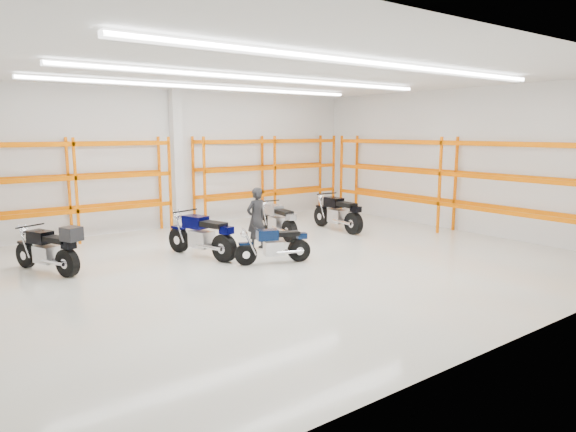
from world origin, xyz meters
TOP-DOWN VIEW (x-y plane):
  - ground at (0.00, 0.00)m, footprint 14.00×14.00m
  - room_shell at (0.00, 0.03)m, footprint 14.02×12.02m
  - motorcycle_main at (-0.16, -0.02)m, footprint 1.81×0.86m
  - motorcycle_back_a at (-4.74, 2.26)m, footprint 1.13×2.11m
  - motorcycle_back_b at (-1.31, 1.53)m, footprint 0.95×2.30m
  - motorcycle_back_c at (1.63, 2.39)m, footprint 0.73×2.17m
  - motorcycle_back_d at (3.83, 2.13)m, footprint 0.78×2.36m
  - standing_man at (0.29, 1.54)m, footprint 0.66×0.48m
  - structural_column at (0.00, 5.82)m, footprint 0.32×0.32m
  - pallet_racking_back_left at (-3.40, 5.48)m, footprint 5.67×0.87m
  - pallet_racking_back_right at (3.40, 5.48)m, footprint 5.67×0.87m
  - pallet_racking_side at (6.48, 0.00)m, footprint 0.87×9.07m

SIDE VIEW (x-z plane):
  - ground at x=0.00m, z-range 0.00..0.00m
  - motorcycle_main at x=-0.16m, z-range -0.03..0.89m
  - motorcycle_back_c at x=1.63m, z-range -0.03..1.03m
  - motorcycle_back_b at x=-1.31m, z-range -0.04..1.12m
  - motorcycle_back_a at x=-4.74m, z-range -0.02..1.11m
  - motorcycle_back_d at x=3.83m, z-range -0.04..1.12m
  - standing_man at x=0.29m, z-range 0.00..1.68m
  - pallet_racking_back_left at x=-3.40m, z-range 0.29..3.29m
  - pallet_racking_back_right at x=3.40m, z-range 0.29..3.29m
  - pallet_racking_side at x=6.48m, z-range 0.31..3.31m
  - structural_column at x=0.00m, z-range 0.00..4.50m
  - room_shell at x=0.00m, z-range 1.03..5.54m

